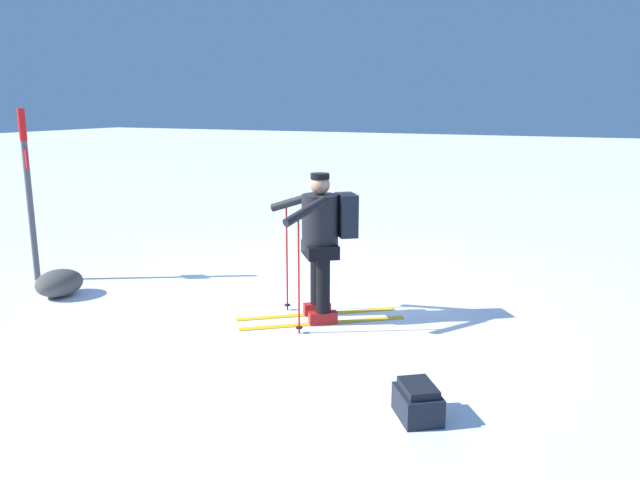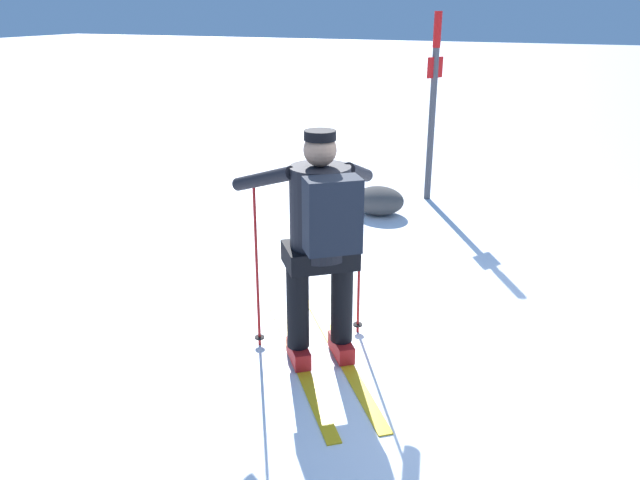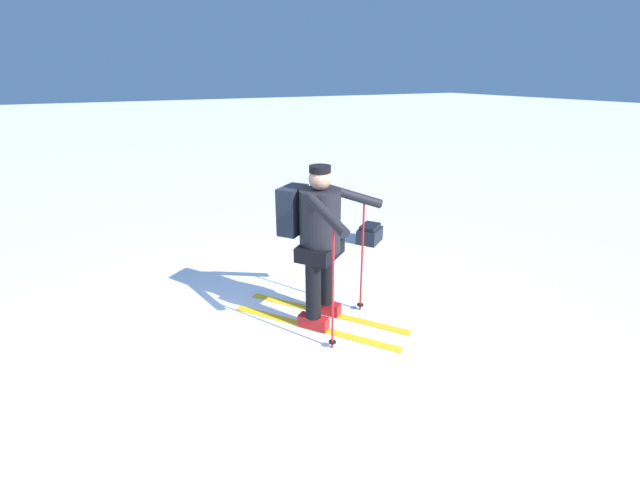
# 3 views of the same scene
# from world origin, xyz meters

# --- Properties ---
(ground_plane) EXTENTS (80.00, 80.00, 0.00)m
(ground_plane) POSITION_xyz_m (0.00, 0.00, 0.00)
(ground_plane) COLOR white
(skier) EXTENTS (1.41, 1.67, 1.60)m
(skier) POSITION_xyz_m (0.69, 0.53, 0.94)
(skier) COLOR gold
(skier) RESTS_ON ground_plane
(dropped_backpack) EXTENTS (0.49, 0.46, 0.27)m
(dropped_backpack) POSITION_xyz_m (2.37, 2.10, 0.13)
(dropped_backpack) COLOR black
(dropped_backpack) RESTS_ON ground_plane
(trail_marker) EXTENTS (0.14, 0.22, 2.25)m
(trail_marker) POSITION_xyz_m (0.91, -3.56, 1.32)
(trail_marker) COLOR #4C4C51
(trail_marker) RESTS_ON ground_plane
(rock_boulder) EXTENTS (0.59, 0.50, 0.33)m
(rock_boulder) POSITION_xyz_m (1.30, -2.73, 0.16)
(rock_boulder) COLOR #474442
(rock_boulder) RESTS_ON ground_plane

